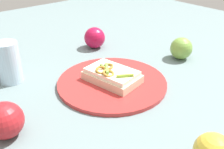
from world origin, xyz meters
The scene contains 7 objects.
ground_plane centered at (0.00, 0.00, 0.00)m, with size 2.00×2.00×0.00m, color slate.
plate centered at (0.00, 0.00, 0.01)m, with size 0.31×0.31×0.01m, color #B42E2D.
sandwich centered at (0.00, 0.00, 0.03)m, with size 0.17×0.12×0.05m.
apple_0 centered at (-0.25, 0.13, 0.04)m, with size 0.08×0.08×0.08m, color #AC1138.
apple_2 centered at (0.02, 0.29, 0.04)m, with size 0.07×0.07×0.07m, color #729D3E.
apple_3 centered at (0.02, -0.31, 0.04)m, with size 0.08×0.08×0.08m, color #A71D23.
drinking_glass centered at (-0.20, -0.21, 0.06)m, with size 0.07×0.07×0.12m, color silver.
Camera 1 is at (0.49, -0.42, 0.38)m, focal length 41.72 mm.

